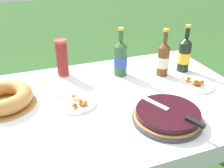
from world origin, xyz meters
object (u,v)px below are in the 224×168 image
(cup_stack, at_px, (62,58))
(juice_bottle_red, at_px, (184,54))
(serving_knife, at_px, (173,112))
(bundt_cake, at_px, (3,98))
(cider_bottle_amber, at_px, (163,59))
(berry_tart, at_px, (167,115))
(snack_plate_right, at_px, (77,103))
(cider_bottle_green, at_px, (121,58))
(snack_plate_near, at_px, (195,84))

(cup_stack, relative_size, juice_bottle_red, 0.78)
(serving_knife, relative_size, bundt_cake, 1.08)
(cider_bottle_amber, bearing_deg, berry_tart, -117.04)
(bundt_cake, height_order, juice_bottle_red, juice_bottle_red)
(bundt_cake, bearing_deg, berry_tart, -29.30)
(cider_bottle_amber, relative_size, snack_plate_right, 1.42)
(cider_bottle_green, relative_size, snack_plate_near, 1.44)
(cup_stack, height_order, cider_bottle_amber, cider_bottle_amber)
(cider_bottle_amber, height_order, snack_plate_right, cider_bottle_amber)
(cup_stack, height_order, snack_plate_near, cup_stack)
(berry_tart, relative_size, snack_plate_right, 1.55)
(cider_bottle_green, bearing_deg, serving_knife, -86.27)
(berry_tart, relative_size, serving_knife, 0.95)
(bundt_cake, bearing_deg, cider_bottle_green, 10.53)
(cup_stack, relative_size, cider_bottle_green, 0.78)
(bundt_cake, height_order, cider_bottle_amber, cider_bottle_amber)
(snack_plate_near, bearing_deg, cup_stack, 149.99)
(cider_bottle_green, relative_size, juice_bottle_red, 1.00)
(serving_knife, relative_size, cider_bottle_amber, 1.16)
(cup_stack, bearing_deg, serving_knife, -60.29)
(cider_bottle_green, distance_m, cider_bottle_amber, 0.27)
(cider_bottle_green, height_order, snack_plate_near, cider_bottle_green)
(cup_stack, distance_m, cider_bottle_green, 0.37)
(cider_bottle_amber, xyz_separation_m, snack_plate_right, (-0.60, -0.16, -0.10))
(bundt_cake, bearing_deg, cup_stack, 34.52)
(berry_tart, distance_m, juice_bottle_red, 0.61)
(berry_tart, distance_m, snack_plate_right, 0.47)
(cider_bottle_green, bearing_deg, cup_stack, 162.24)
(cup_stack, height_order, juice_bottle_red, juice_bottle_red)
(snack_plate_near, xyz_separation_m, snack_plate_right, (-0.71, 0.04, -0.00))
(serving_knife, distance_m, snack_plate_right, 0.50)
(juice_bottle_red, bearing_deg, serving_knife, -128.16)
(snack_plate_near, relative_size, snack_plate_right, 1.00)
(bundt_cake, xyz_separation_m, cup_stack, (0.35, 0.24, 0.08))
(berry_tart, bearing_deg, snack_plate_right, 142.78)
(bundt_cake, bearing_deg, juice_bottle_red, 2.37)
(bundt_cake, relative_size, cider_bottle_amber, 1.07)
(bundt_cake, bearing_deg, serving_knife, -30.47)
(serving_knife, height_order, snack_plate_near, serving_knife)
(serving_knife, height_order, bundt_cake, bundt_cake)
(cider_bottle_green, relative_size, cider_bottle_amber, 1.02)
(snack_plate_near, bearing_deg, serving_knife, -140.77)
(cup_stack, xyz_separation_m, snack_plate_near, (0.72, -0.41, -0.11))
(serving_knife, relative_size, juice_bottle_red, 1.14)
(cup_stack, bearing_deg, snack_plate_near, -30.01)
(bundt_cake, relative_size, cider_bottle_green, 1.05)
(serving_knife, xyz_separation_m, juice_bottle_red, (0.38, 0.48, 0.05))
(cider_bottle_green, xyz_separation_m, juice_bottle_red, (0.42, -0.08, 0.00))
(berry_tart, height_order, serving_knife, serving_knife)
(cider_bottle_green, distance_m, snack_plate_right, 0.45)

